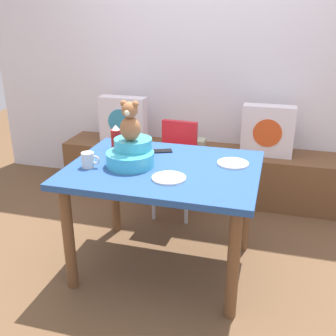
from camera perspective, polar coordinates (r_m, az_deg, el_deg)
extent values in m
plane|color=brown|center=(2.87, -0.55, -13.64)|extent=(8.00, 8.00, 0.00)
cube|color=silver|center=(3.79, 5.83, 16.19)|extent=(4.40, 0.10, 2.60)
cube|color=brown|center=(3.79, 4.50, -0.49)|extent=(2.60, 0.44, 0.46)
cube|color=silver|center=(3.83, -6.37, 6.78)|extent=(0.44, 0.14, 0.44)
cylinder|color=teal|center=(3.76, -6.79, 6.50)|extent=(0.24, 0.01, 0.24)
cube|color=silver|center=(3.57, 13.98, 5.14)|extent=(0.44, 0.14, 0.44)
cylinder|color=#D84C1E|center=(3.50, 13.92, 4.81)|extent=(0.24, 0.01, 0.24)
cube|color=#AAB395|center=(3.71, 3.74, 3.49)|extent=(0.20, 0.14, 0.08)
cube|color=#264C8C|center=(2.52, -0.61, -0.18)|extent=(1.18, 0.91, 0.04)
cylinder|color=brown|center=(2.57, -13.93, -9.69)|extent=(0.07, 0.07, 0.70)
cylinder|color=brown|center=(2.30, 9.24, -13.40)|extent=(0.07, 0.07, 0.70)
cylinder|color=brown|center=(3.14, -7.55, -3.12)|extent=(0.07, 0.07, 0.70)
cylinder|color=brown|center=(2.92, 10.99, -5.32)|extent=(0.07, 0.07, 0.70)
cylinder|color=red|center=(3.31, 0.91, 1.38)|extent=(0.34, 0.34, 0.10)
cube|color=red|center=(3.38, 1.66, 4.71)|extent=(0.30, 0.07, 0.24)
cube|color=white|center=(3.12, -0.11, 1.41)|extent=(0.31, 0.22, 0.02)
cylinder|color=silver|center=(3.33, -2.07, -3.72)|extent=(0.03, 0.03, 0.46)
cylinder|color=silver|center=(3.26, 2.63, -4.29)|extent=(0.03, 0.03, 0.46)
cylinder|color=silver|center=(3.57, -0.72, -1.86)|extent=(0.03, 0.03, 0.46)
cylinder|color=silver|center=(3.51, 3.67, -2.35)|extent=(0.03, 0.03, 0.46)
cylinder|color=#3DB0CC|center=(2.52, -5.39, 1.28)|extent=(0.30, 0.30, 0.09)
cylinder|color=#3DB0CC|center=(2.54, -4.97, 3.43)|extent=(0.24, 0.24, 0.07)
ellipsoid|color=#9D633B|center=(2.48, -5.38, 5.56)|extent=(0.13, 0.11, 0.15)
sphere|color=#9D633B|center=(2.45, -5.47, 8.21)|extent=(0.10, 0.10, 0.10)
sphere|color=beige|center=(2.41, -5.83, 7.80)|extent=(0.04, 0.04, 0.04)
sphere|color=#9D633B|center=(2.45, -6.33, 9.10)|extent=(0.04, 0.04, 0.04)
sphere|color=#9D633B|center=(2.42, -4.67, 9.02)|extent=(0.04, 0.04, 0.04)
cylinder|color=red|center=(2.79, -7.37, 3.93)|extent=(0.07, 0.07, 0.15)
cone|color=white|center=(2.77, -7.46, 5.75)|extent=(0.06, 0.06, 0.03)
cylinder|color=silver|center=(2.53, -11.31, 1.14)|extent=(0.08, 0.08, 0.09)
torus|color=silver|center=(2.51, -10.26, 1.14)|extent=(0.06, 0.01, 0.06)
cylinder|color=white|center=(2.58, 9.21, 0.66)|extent=(0.20, 0.20, 0.01)
cylinder|color=white|center=(2.33, 0.12, -1.42)|extent=(0.20, 0.20, 0.01)
cube|color=black|center=(2.77, -0.94, 2.43)|extent=(0.16, 0.12, 0.01)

